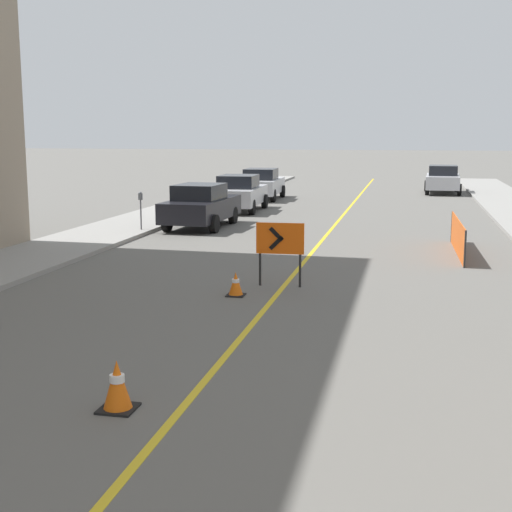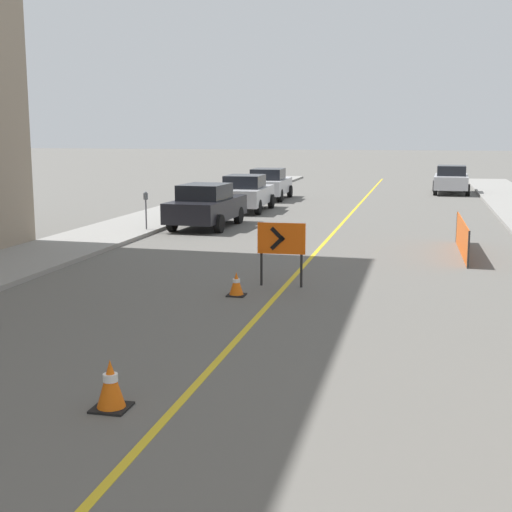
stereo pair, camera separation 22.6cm
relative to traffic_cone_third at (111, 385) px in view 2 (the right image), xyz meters
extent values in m
cube|color=gold|center=(0.77, 14.65, -0.31)|extent=(0.12, 62.65, 0.01)
cube|color=gray|center=(-6.57, 14.65, -0.26)|extent=(2.80, 62.65, 0.12)
cube|color=black|center=(0.00, 0.00, -0.30)|extent=(0.45, 0.45, 0.03)
cone|color=orange|center=(0.00, 0.00, 0.02)|extent=(0.36, 0.36, 0.61)
cylinder|color=white|center=(0.00, 0.00, 0.09)|extent=(0.19, 0.19, 0.10)
cube|color=black|center=(-0.06, 6.43, -0.30)|extent=(0.38, 0.38, 0.03)
cone|color=orange|center=(-0.06, 6.43, -0.05)|extent=(0.30, 0.30, 0.48)
cylinder|color=white|center=(-0.06, 6.43, 0.01)|extent=(0.16, 0.16, 0.08)
cube|color=#EF560C|center=(0.68, 7.57, 0.77)|extent=(1.08, 0.11, 0.70)
cube|color=black|center=(0.60, 7.53, 0.87)|extent=(0.34, 0.04, 0.33)
cube|color=black|center=(0.60, 7.53, 0.68)|extent=(0.34, 0.04, 0.33)
cylinder|color=black|center=(0.22, 7.57, 0.05)|extent=(0.06, 0.06, 0.74)
cylinder|color=black|center=(1.14, 7.57, 0.05)|extent=(0.06, 0.06, 0.74)
cube|color=#EF560C|center=(4.86, 12.97, 0.17)|extent=(0.12, 4.51, 0.97)
cylinder|color=#262626|center=(4.90, 10.71, 0.17)|extent=(0.05, 0.05, 0.97)
cylinder|color=#262626|center=(4.81, 15.22, 0.17)|extent=(0.05, 0.05, 0.97)
cube|color=black|center=(-3.92, 16.88, 0.36)|extent=(1.98, 4.37, 0.72)
cube|color=black|center=(-3.92, 16.67, 1.00)|extent=(1.61, 2.00, 0.55)
cylinder|color=black|center=(-4.78, 18.22, 0.00)|extent=(0.25, 0.65, 0.64)
cylinder|color=black|center=(-3.07, 18.22, 0.00)|extent=(0.25, 0.65, 0.64)
cylinder|color=black|center=(-4.78, 15.55, 0.00)|extent=(0.25, 0.65, 0.64)
cylinder|color=black|center=(-3.07, 15.55, 0.00)|extent=(0.25, 0.65, 0.64)
cube|color=#B7B7BC|center=(-3.85, 22.52, 0.36)|extent=(1.95, 4.36, 0.72)
cube|color=black|center=(-3.85, 22.30, 1.00)|extent=(1.60, 1.99, 0.55)
cylinder|color=black|center=(-4.70, 23.85, 0.00)|extent=(0.24, 0.65, 0.64)
cylinder|color=black|center=(-2.99, 23.85, 0.00)|extent=(0.24, 0.65, 0.64)
cylinder|color=black|center=(-4.70, 21.18, 0.00)|extent=(0.24, 0.65, 0.64)
cylinder|color=black|center=(-2.99, 21.18, 0.00)|extent=(0.24, 0.65, 0.64)
cube|color=#B7B7BC|center=(-4.02, 28.15, 0.36)|extent=(1.95, 4.36, 0.72)
cube|color=black|center=(-4.02, 27.94, 1.00)|extent=(1.60, 1.99, 0.55)
cylinder|color=black|center=(-4.88, 29.48, 0.00)|extent=(0.24, 0.65, 0.64)
cylinder|color=black|center=(-3.17, 29.48, 0.00)|extent=(0.24, 0.65, 0.64)
cylinder|color=black|center=(-4.88, 26.82, 0.00)|extent=(0.24, 0.65, 0.64)
cylinder|color=black|center=(-3.17, 26.82, 0.00)|extent=(0.24, 0.65, 0.64)
cube|color=#B7B7BC|center=(5.26, 33.86, 0.36)|extent=(1.96, 4.36, 0.72)
cube|color=black|center=(5.26, 33.65, 1.00)|extent=(1.60, 1.99, 0.55)
cylinder|color=black|center=(4.40, 35.20, 0.00)|extent=(0.24, 0.65, 0.64)
cylinder|color=black|center=(6.11, 35.20, 0.00)|extent=(0.24, 0.65, 0.64)
cylinder|color=black|center=(4.40, 32.53, 0.00)|extent=(0.24, 0.65, 0.64)
cylinder|color=black|center=(6.11, 32.53, 0.00)|extent=(0.24, 0.65, 0.64)
cylinder|color=#4C4C51|center=(-5.52, 15.00, 0.32)|extent=(0.05, 0.05, 1.03)
cube|color=#565B60|center=(-5.52, 15.00, 0.94)|extent=(0.12, 0.10, 0.22)
sphere|color=#565B60|center=(-5.52, 15.00, 1.05)|extent=(0.11, 0.11, 0.11)
camera|label=1|loc=(3.48, -7.90, 3.11)|focal=50.00mm
camera|label=2|loc=(3.70, -7.85, 3.11)|focal=50.00mm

